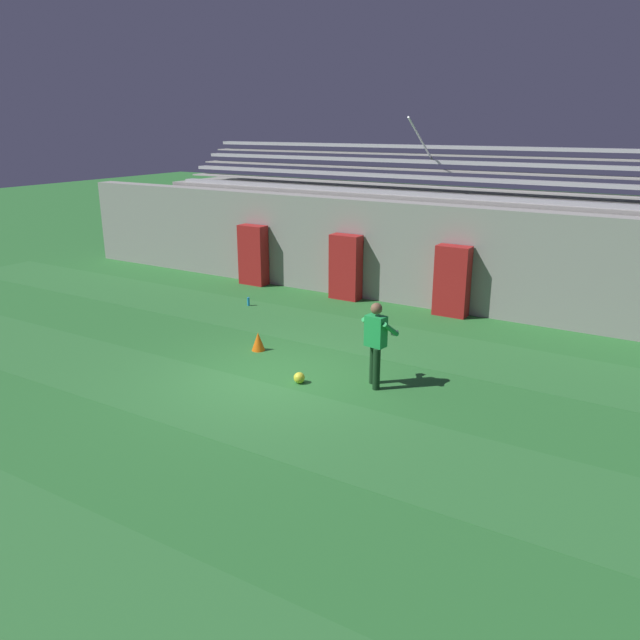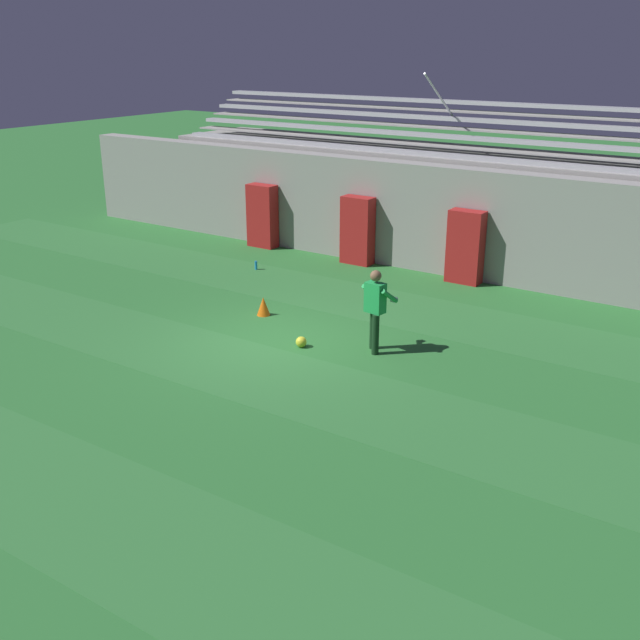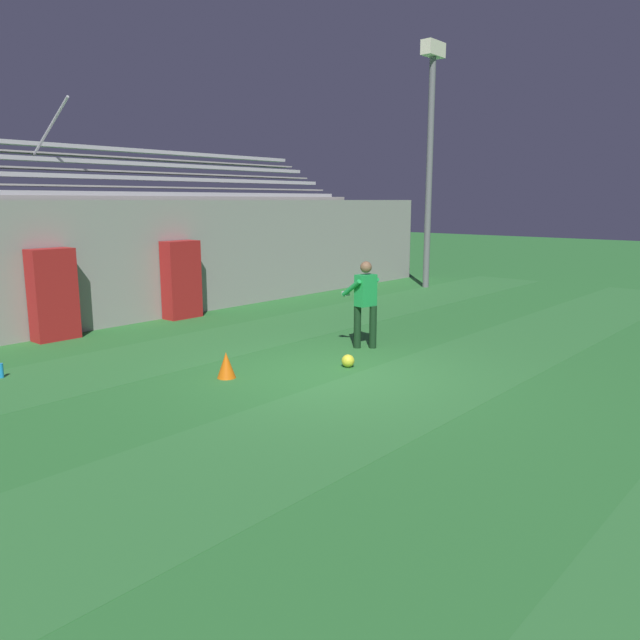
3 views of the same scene
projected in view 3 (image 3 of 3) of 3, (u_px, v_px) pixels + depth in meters
The scene contains 12 objects.
ground_plane at pixel (329, 376), 10.09m from camera, with size 80.00×80.00×0.00m, color #2D7533.
turf_stripe_mid at pixel (401, 393), 9.20m from camera, with size 28.00×2.31×0.01m, color #337A38.
turf_stripe_far at pixel (202, 346), 12.17m from camera, with size 28.00×2.31×0.01m, color #337A38.
back_wall at pixel (108, 263), 14.00m from camera, with size 24.00×0.60×2.80m, color #999691.
padding_pillar_gate_left at pixel (53, 295), 12.56m from camera, with size 0.88×0.44×1.85m, color #B21E1E.
padding_pillar_gate_right at pixel (181, 280), 14.91m from camera, with size 0.88×0.44×1.85m, color #B21E1E.
bleacher_stand at pixel (64, 254), 15.26m from camera, with size 18.00×3.35×5.03m.
floodlight_pole at pixel (430, 134), 19.45m from camera, with size 0.90×0.36×7.54m.
goalkeeper at pixel (365, 299), 11.84m from camera, with size 0.64×0.63×1.67m.
soccer_ball at pixel (348, 361), 10.60m from camera, with size 0.22×0.22×0.22m, color yellow.
traffic_cone at pixel (226, 365), 9.95m from camera, with size 0.30×0.30×0.42m, color orange.
water_bottle at pixel (1, 371), 9.96m from camera, with size 0.07×0.07×0.24m, color #1E8CD8.
Camera 3 is at (-7.47, -6.25, 2.80)m, focal length 35.00 mm.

